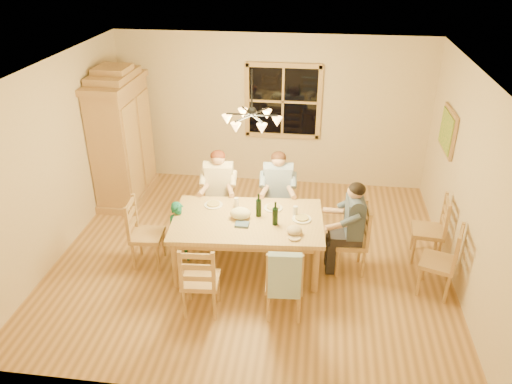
# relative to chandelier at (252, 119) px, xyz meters

# --- Properties ---
(floor) EXTENTS (5.50, 5.50, 0.00)m
(floor) POSITION_rel_chandelier_xyz_m (0.00, 0.00, -2.08)
(floor) COLOR olive
(floor) RESTS_ON ground
(ceiling) EXTENTS (5.50, 5.00, 0.02)m
(ceiling) POSITION_rel_chandelier_xyz_m (0.00, 0.00, 0.62)
(ceiling) COLOR white
(ceiling) RESTS_ON wall_back
(wall_back) EXTENTS (5.50, 0.02, 2.70)m
(wall_back) POSITION_rel_chandelier_xyz_m (0.00, 2.50, -0.73)
(wall_back) COLOR beige
(wall_back) RESTS_ON floor
(wall_left) EXTENTS (0.02, 5.00, 2.70)m
(wall_left) POSITION_rel_chandelier_xyz_m (-2.75, 0.00, -0.73)
(wall_left) COLOR beige
(wall_left) RESTS_ON floor
(wall_right) EXTENTS (0.02, 5.00, 2.70)m
(wall_right) POSITION_rel_chandelier_xyz_m (2.75, 0.00, -0.73)
(wall_right) COLOR beige
(wall_right) RESTS_ON floor
(window) EXTENTS (1.30, 0.06, 1.30)m
(window) POSITION_rel_chandelier_xyz_m (0.20, 2.47, -0.53)
(window) COLOR black
(window) RESTS_ON wall_back
(painting) EXTENTS (0.06, 0.78, 0.64)m
(painting) POSITION_rel_chandelier_xyz_m (2.71, 1.20, -0.48)
(painting) COLOR #9A6C43
(painting) RESTS_ON wall_right
(chandelier) EXTENTS (0.77, 0.68, 0.71)m
(chandelier) POSITION_rel_chandelier_xyz_m (0.00, 0.00, 0.00)
(chandelier) COLOR black
(chandelier) RESTS_ON ceiling
(armoire) EXTENTS (0.66, 1.40, 2.30)m
(armoire) POSITION_rel_chandelier_xyz_m (-2.42, 1.53, -1.02)
(armoire) COLOR #9A6C43
(armoire) RESTS_ON floor
(dining_table) EXTENTS (2.09, 1.38, 0.76)m
(dining_table) POSITION_rel_chandelier_xyz_m (-0.03, -0.27, -1.41)
(dining_table) COLOR #AB8A4C
(dining_table) RESTS_ON floor
(chair_far_left) EXTENTS (0.47, 0.45, 0.99)m
(chair_far_left) POSITION_rel_chandelier_xyz_m (-0.60, 0.64, -1.77)
(chair_far_left) COLOR tan
(chair_far_left) RESTS_ON floor
(chair_far_right) EXTENTS (0.47, 0.45, 0.99)m
(chair_far_right) POSITION_rel_chandelier_xyz_m (0.29, 0.71, -1.77)
(chair_far_right) COLOR tan
(chair_far_right) RESTS_ON floor
(chair_near_left) EXTENTS (0.47, 0.45, 0.99)m
(chair_near_left) POSITION_rel_chandelier_xyz_m (-0.45, -1.25, -1.77)
(chair_near_left) COLOR tan
(chair_near_left) RESTS_ON floor
(chair_near_right) EXTENTS (0.47, 0.45, 0.99)m
(chair_near_right) POSITION_rel_chandelier_xyz_m (0.55, -1.18, -1.77)
(chair_near_right) COLOR tan
(chair_near_right) RESTS_ON floor
(chair_end_left) EXTENTS (0.45, 0.47, 0.99)m
(chair_end_left) POSITION_rel_chandelier_xyz_m (-1.42, -0.37, -1.77)
(chair_end_left) COLOR tan
(chair_end_left) RESTS_ON floor
(chair_end_right) EXTENTS (0.45, 0.47, 0.99)m
(chair_end_right) POSITION_rel_chandelier_xyz_m (1.36, -0.16, -1.77)
(chair_end_right) COLOR tan
(chair_end_right) RESTS_ON floor
(adult_woman) EXTENTS (0.42, 0.45, 0.87)m
(adult_woman) POSITION_rel_chandelier_xyz_m (-0.60, 0.64, -1.24)
(adult_woman) COLOR beige
(adult_woman) RESTS_ON floor
(adult_plaid_man) EXTENTS (0.42, 0.45, 0.87)m
(adult_plaid_man) POSITION_rel_chandelier_xyz_m (0.29, 0.71, -1.24)
(adult_plaid_man) COLOR #395C9C
(adult_plaid_man) RESTS_ON floor
(adult_slate_man) EXTENTS (0.45, 0.42, 0.87)m
(adult_slate_man) POSITION_rel_chandelier_xyz_m (1.36, -0.16, -1.24)
(adult_slate_man) COLOR #3D4961
(adult_slate_man) RESTS_ON floor
(towel) EXTENTS (0.39, 0.13, 0.58)m
(towel) POSITION_rel_chandelier_xyz_m (0.56, -1.36, -1.38)
(towel) COLOR #93B1C7
(towel) RESTS_ON chair_near_right
(wine_bottle_a) EXTENTS (0.08, 0.08, 0.33)m
(wine_bottle_a) POSITION_rel_chandelier_xyz_m (0.11, -0.16, -1.15)
(wine_bottle_a) COLOR black
(wine_bottle_a) RESTS_ON dining_table
(wine_bottle_b) EXTENTS (0.08, 0.08, 0.33)m
(wine_bottle_b) POSITION_rel_chandelier_xyz_m (0.35, -0.35, -1.15)
(wine_bottle_b) COLOR black
(wine_bottle_b) RESTS_ON dining_table
(plate_woman) EXTENTS (0.26, 0.26, 0.02)m
(plate_woman) POSITION_rel_chandelier_xyz_m (-0.55, 0.04, -1.31)
(plate_woman) COLOR white
(plate_woman) RESTS_ON dining_table
(plate_plaid) EXTENTS (0.26, 0.26, 0.02)m
(plate_plaid) POSITION_rel_chandelier_xyz_m (0.29, 0.06, -1.31)
(plate_plaid) COLOR white
(plate_plaid) RESTS_ON dining_table
(plate_slate) EXTENTS (0.26, 0.26, 0.02)m
(plate_slate) POSITION_rel_chandelier_xyz_m (0.69, -0.19, -1.31)
(plate_slate) COLOR white
(plate_slate) RESTS_ON dining_table
(wine_glass_a) EXTENTS (0.06, 0.06, 0.14)m
(wine_glass_a) POSITION_rel_chandelier_xyz_m (-0.23, 0.04, -1.25)
(wine_glass_a) COLOR silver
(wine_glass_a) RESTS_ON dining_table
(wine_glass_b) EXTENTS (0.06, 0.06, 0.14)m
(wine_glass_b) POSITION_rel_chandelier_xyz_m (0.60, -0.09, -1.25)
(wine_glass_b) COLOR silver
(wine_glass_b) RESTS_ON dining_table
(cap) EXTENTS (0.20, 0.20, 0.11)m
(cap) POSITION_rel_chandelier_xyz_m (0.62, -0.56, -1.26)
(cap) COLOR tan
(cap) RESTS_ON dining_table
(napkin) EXTENTS (0.19, 0.15, 0.03)m
(napkin) POSITION_rel_chandelier_xyz_m (-0.07, -0.44, -1.30)
(napkin) COLOR #455C7F
(napkin) RESTS_ON dining_table
(cloth_bundle) EXTENTS (0.28, 0.22, 0.15)m
(cloth_bundle) POSITION_rel_chandelier_xyz_m (-0.12, -0.26, -1.24)
(cloth_bundle) COLOR beige
(cloth_bundle) RESTS_ON dining_table
(child) EXTENTS (0.40, 0.38, 0.93)m
(child) POSITION_rel_chandelier_xyz_m (-0.98, -0.25, -1.61)
(child) COLOR #197464
(child) RESTS_ON floor
(chair_spare_front) EXTENTS (0.54, 0.55, 0.99)m
(chair_spare_front) POSITION_rel_chandelier_xyz_m (2.45, -0.51, -1.77)
(chair_spare_front) COLOR tan
(chair_spare_front) RESTS_ON floor
(chair_spare_back) EXTENTS (0.46, 0.48, 0.99)m
(chair_spare_back) POSITION_rel_chandelier_xyz_m (2.45, 0.26, -1.77)
(chair_spare_back) COLOR tan
(chair_spare_back) RESTS_ON floor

